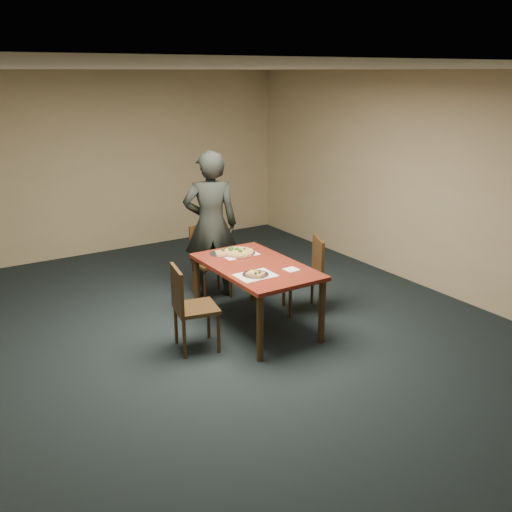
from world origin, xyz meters
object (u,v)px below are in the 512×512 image
chair_left (189,303)px  diner (211,225)px  slice_plate_far (222,253)px  dining_table (256,273)px  chair_far (209,256)px  slice_plate_near (256,274)px  chair_right (309,270)px  pizza_pan (238,252)px

chair_left → diner: (0.92, 1.23, 0.42)m
chair_left → slice_plate_far: bearing=-38.8°
dining_table → chair_far: size_ratio=1.65×
slice_plate_far → slice_plate_near: bearing=-93.7°
chair_far → slice_plate_near: chair_far is taller
slice_plate_far → chair_left: bearing=-140.0°
diner → slice_plate_near: (-0.24, -1.44, -0.17)m
chair_left → chair_far: bearing=-24.2°
diner → slice_plate_far: 0.67m
chair_left → slice_plate_near: size_ratio=3.25×
chair_left → chair_right: same height
chair_left → slice_plate_far: 0.99m
dining_table → diner: (0.05, 1.15, 0.28)m
slice_plate_near → slice_plate_far: 0.82m
chair_left → pizza_pan: (0.90, 0.53, 0.26)m
diner → chair_far: bearing=-44.3°
chair_left → diner: diner is taller
chair_left → slice_plate_near: (0.68, -0.20, 0.25)m
chair_left → pizza_pan: 1.08m
pizza_pan → slice_plate_near: 0.76m
chair_left → chair_right: size_ratio=1.00×
diner → pizza_pan: 0.72m
chair_left → chair_right: bearing=-73.4°
pizza_pan → slice_plate_near: size_ratio=1.40×
dining_table → chair_right: bearing=5.0°
chair_right → diner: 1.37m
dining_table → diner: size_ratio=0.80×
chair_far → chair_left: bearing=-122.6°
chair_left → chair_right: 1.66m
chair_left → slice_plate_far: chair_left is taller
diner → slice_plate_near: size_ratio=6.68×
diner → chair_left: bearing=75.3°
dining_table → slice_plate_far: size_ratio=5.36×
chair_right → slice_plate_near: size_ratio=3.25×
slice_plate_near → chair_far: bearing=81.4°
dining_table → slice_plate_near: (-0.19, -0.29, 0.11)m
dining_table → chair_far: bearing=88.3°
chair_right → slice_plate_far: (-0.92, 0.46, 0.25)m
chair_left → diner: bearing=-25.6°
chair_right → pizza_pan: chair_right is taller
chair_far → chair_right: 1.35m
chair_right → slice_plate_near: chair_right is taller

